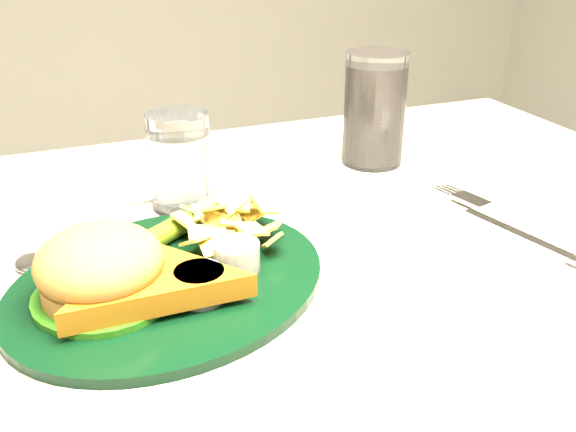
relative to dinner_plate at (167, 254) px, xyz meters
The scene contains 6 objects.
dinner_plate is the anchor object (origin of this frame).
water_glass 0.18m from the dinner_plate, 72.52° to the left, with size 0.07×0.07×0.11m, color white.
cola_glass 0.39m from the dinner_plate, 33.36° to the left, with size 0.08×0.08×0.15m, color black.
fork_napkin 0.36m from the dinner_plate, ahead, with size 0.14×0.19×0.01m, color white, non-canonical shape.
spoon 0.11m from the dinner_plate, 169.65° to the left, with size 0.04×0.14×0.01m, color white, non-canonical shape.
wrapped_straw 0.20m from the dinner_plate, 76.54° to the left, with size 0.20×0.07×0.01m, color white, non-canonical shape.
Camera 1 is at (-0.17, -0.53, 1.06)m, focal length 40.00 mm.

